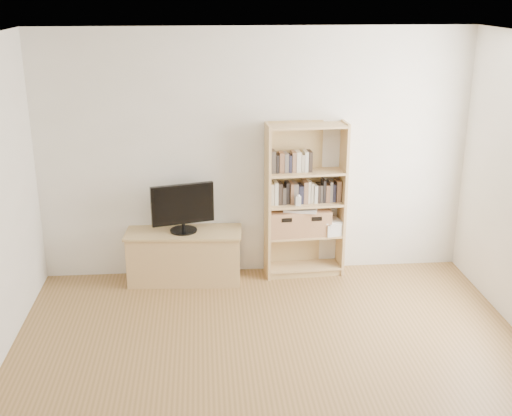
{
  "coord_description": "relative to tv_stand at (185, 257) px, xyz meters",
  "views": [
    {
      "loc": [
        -0.54,
        -3.97,
        2.96
      ],
      "look_at": [
        -0.04,
        1.9,
        0.92
      ],
      "focal_mm": 45.0,
      "sensor_mm": 36.0,
      "label": 1
    }
  ],
  "objects": [
    {
      "name": "baby_monitor",
      "position": [
        1.19,
        -0.03,
        0.59
      ],
      "size": [
        0.06,
        0.04,
        0.1
      ],
      "primitive_type": "cube",
      "rotation": [
        0.0,
        0.0,
        -0.23
      ],
      "color": "white",
      "rests_on": "bookshelf"
    },
    {
      "name": "bookshelf",
      "position": [
        1.28,
        0.07,
        0.56
      ],
      "size": [
        0.85,
        0.34,
        1.66
      ],
      "primitive_type": "cube",
      "rotation": [
        0.0,
        0.0,
        0.06
      ],
      "color": "tan",
      "rests_on": "floor"
    },
    {
      "name": "ceiling",
      "position": [
        0.76,
        -2.28,
        2.33
      ],
      "size": [
        4.5,
        5.0,
        0.01
      ],
      "primitive_type": "cube",
      "color": "white",
      "rests_on": "back_wall"
    },
    {
      "name": "basket_right",
      "position": [
        1.38,
        0.07,
        0.33
      ],
      "size": [
        0.34,
        0.28,
        0.27
      ],
      "primitive_type": "cube",
      "rotation": [
        0.0,
        0.0,
        0.02
      ],
      "color": "#8C613F",
      "rests_on": "bookshelf"
    },
    {
      "name": "tv_stand",
      "position": [
        0.0,
        0.0,
        0.0
      ],
      "size": [
        1.19,
        0.51,
        0.53
      ],
      "primitive_type": "cube",
      "rotation": [
        0.0,
        0.0,
        -0.07
      ],
      "color": "tan",
      "rests_on": "floor"
    },
    {
      "name": "books_row_upper",
      "position": [
        1.1,
        0.08,
        0.99
      ],
      "size": [
        0.4,
        0.18,
        0.2
      ],
      "primitive_type": "cube",
      "rotation": [
        0.0,
        0.0,
        0.1
      ],
      "color": "#A99F87",
      "rests_on": "bookshelf"
    },
    {
      "name": "books_row_mid",
      "position": [
        1.28,
        0.09,
        0.66
      ],
      "size": [
        0.83,
        0.23,
        0.22
      ],
      "primitive_type": "cube",
      "rotation": [
        0.0,
        0.0,
        0.08
      ],
      "color": "#A99F87",
      "rests_on": "bookshelf"
    },
    {
      "name": "floor",
      "position": [
        0.76,
        -2.28,
        -0.27
      ],
      "size": [
        4.5,
        5.0,
        0.01
      ],
      "primitive_type": "cube",
      "color": "brown",
      "rests_on": "ground"
    },
    {
      "name": "laptop",
      "position": [
        1.23,
        0.05,
        0.48
      ],
      "size": [
        0.39,
        0.31,
        0.03
      ],
      "primitive_type": "cube",
      "rotation": [
        0.0,
        0.0,
        -0.24
      ],
      "color": "white",
      "rests_on": "basket_left"
    },
    {
      "name": "magazine_stack",
      "position": [
        1.57,
        0.08,
        0.26
      ],
      "size": [
        0.26,
        0.32,
        0.13
      ],
      "primitive_type": "cube",
      "rotation": [
        0.0,
        0.0,
        0.25
      ],
      "color": "beige",
      "rests_on": "bookshelf"
    },
    {
      "name": "basket_left",
      "position": [
        1.06,
        0.05,
        0.33
      ],
      "size": [
        0.35,
        0.29,
        0.27
      ],
      "primitive_type": "cube",
      "rotation": [
        0.0,
        0.0,
        0.06
      ],
      "color": "#8C613F",
      "rests_on": "bookshelf"
    },
    {
      "name": "television",
      "position": [
        -0.0,
        0.0,
        0.54
      ],
      "size": [
        0.64,
        0.21,
        0.51
      ],
      "primitive_type": "cube",
      "rotation": [
        0.0,
        0.0,
        0.25
      ],
      "color": "black",
      "rests_on": "tv_stand"
    },
    {
      "name": "back_wall",
      "position": [
        0.76,
        0.22,
        1.03
      ],
      "size": [
        4.5,
        0.02,
        2.6
      ],
      "primitive_type": "cube",
      "color": "silver",
      "rests_on": "floor"
    }
  ]
}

